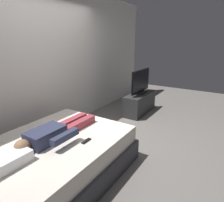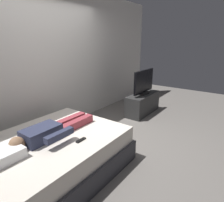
% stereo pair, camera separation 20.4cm
% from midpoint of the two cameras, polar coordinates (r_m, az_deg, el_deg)
% --- Properties ---
extents(ground_plane, '(10.00, 10.00, 0.00)m').
position_cam_midpoint_polar(ground_plane, '(3.47, 0.45, -13.40)').
color(ground_plane, slate).
extents(back_wall, '(6.40, 0.10, 2.80)m').
position_cam_midpoint_polar(back_wall, '(4.22, -12.08, 11.95)').
color(back_wall, silver).
rests_on(back_wall, ground).
extents(bed, '(1.96, 1.53, 0.54)m').
position_cam_midpoint_polar(bed, '(2.87, -15.12, -15.19)').
color(bed, '#333338').
rests_on(bed, ground).
extents(person, '(1.26, 0.46, 0.18)m').
position_cam_midpoint_polar(person, '(2.72, -15.43, -8.47)').
color(person, '#2D334C').
rests_on(person, bed).
extents(remote, '(0.15, 0.04, 0.02)m').
position_cam_midpoint_polar(remote, '(2.57, -6.81, -11.30)').
color(remote, black).
rests_on(remote, bed).
extents(tv_stand, '(1.10, 0.40, 0.50)m').
position_cam_midpoint_polar(tv_stand, '(4.96, 10.12, -0.75)').
color(tv_stand, '#2D2D2D').
rests_on(tv_stand, ground).
extents(tv, '(0.88, 0.20, 0.59)m').
position_cam_midpoint_polar(tv, '(4.82, 10.46, 5.30)').
color(tv, black).
rests_on(tv, tv_stand).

